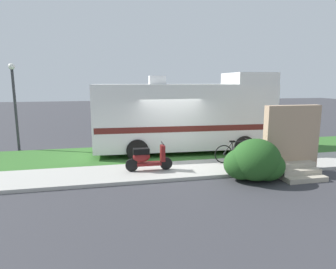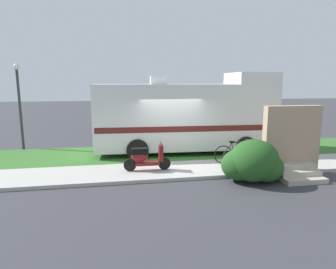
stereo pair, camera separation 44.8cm
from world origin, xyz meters
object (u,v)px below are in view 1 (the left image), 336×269
(bottle_spare, at_px, (256,162))
(bicycle, at_px, (236,153))
(scooter, at_px, (147,158))
(motorhome_rv, at_px, (186,115))
(bottle_green, at_px, (264,158))
(pickup_truck_near, at_px, (208,118))
(street_lamp_post, at_px, (14,98))

(bottle_spare, bearing_deg, bicycle, 144.61)
(scooter, bearing_deg, motorhome_rv, 52.35)
(bicycle, height_order, bottle_green, bicycle)
(bicycle, relative_size, bottle_green, 6.98)
(bottle_green, distance_m, bottle_spare, 0.71)
(motorhome_rv, bearing_deg, pickup_truck_near, 58.64)
(bicycle, bearing_deg, pickup_truck_near, 78.63)
(bicycle, bearing_deg, bottle_green, -0.90)
(scooter, relative_size, pickup_truck_near, 0.32)
(motorhome_rv, xyz_separation_m, pickup_truck_near, (2.72, 4.46, -0.74))
(motorhome_rv, relative_size, scooter, 4.84)
(motorhome_rv, bearing_deg, bottle_spare, -57.11)
(scooter, height_order, pickup_truck_near, pickup_truck_near)
(scooter, distance_m, bottle_green, 4.70)
(motorhome_rv, relative_size, bottle_green, 32.05)
(pickup_truck_near, bearing_deg, scooter, -123.92)
(scooter, relative_size, bottle_green, 6.63)
(bottle_green, bearing_deg, bottle_spare, -144.01)
(pickup_truck_near, bearing_deg, bicycle, -101.37)
(bicycle, xyz_separation_m, bottle_green, (1.18, -0.02, -0.29))
(scooter, relative_size, bottle_spare, 7.08)
(motorhome_rv, height_order, bottle_green, motorhome_rv)
(scooter, height_order, bottle_spare, scooter)
(bicycle, height_order, street_lamp_post, street_lamp_post)
(scooter, distance_m, bottle_spare, 4.12)
(scooter, xyz_separation_m, street_lamp_post, (-5.37, 4.78, 1.87))
(scooter, relative_size, street_lamp_post, 0.41)
(bottle_spare, bearing_deg, motorhome_rv, 122.89)
(scooter, distance_m, bicycle, 3.51)
(pickup_truck_near, xyz_separation_m, street_lamp_post, (-10.27, -2.51, 1.48))
(motorhome_rv, distance_m, pickup_truck_near, 5.27)
(bicycle, bearing_deg, motorhome_rv, 117.32)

